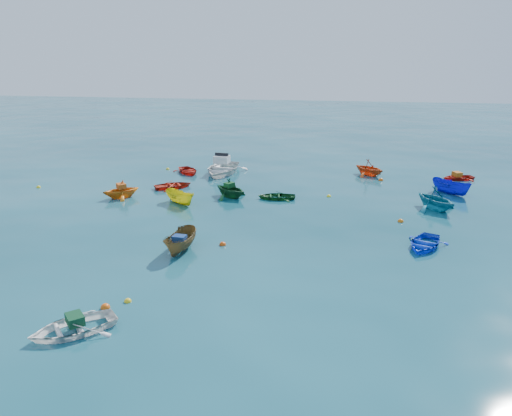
# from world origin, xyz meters

# --- Properties ---
(ground) EXTENTS (160.00, 160.00, 0.00)m
(ground) POSITION_xyz_m (0.00, 0.00, 0.00)
(ground) COLOR #093945
(ground) RESTS_ON ground
(dinghy_white_near) EXTENTS (3.77, 3.72, 0.64)m
(dinghy_white_near) POSITION_xyz_m (-4.29, -9.67, 0.00)
(dinghy_white_near) COLOR white
(dinghy_white_near) RESTS_ON ground
(sampan_brown_mid) EXTENTS (1.40, 3.11, 1.17)m
(sampan_brown_mid) POSITION_xyz_m (-2.77, -1.60, 0.00)
(sampan_brown_mid) COLOR brown
(sampan_brown_mid) RESTS_ON ground
(dinghy_blue_se) EXTENTS (3.09, 3.55, 0.62)m
(dinghy_blue_se) POSITION_xyz_m (9.58, 1.06, 0.00)
(dinghy_blue_se) COLOR blue
(dinghy_blue_se) RESTS_ON ground
(dinghy_orange_w) EXTENTS (3.30, 3.27, 1.32)m
(dinghy_orange_w) POSITION_xyz_m (-9.88, 7.07, 0.00)
(dinghy_orange_w) COLOR orange
(dinghy_orange_w) RESTS_ON ground
(sampan_yellow_mid) EXTENTS (2.80, 2.41, 1.05)m
(sampan_yellow_mid) POSITION_xyz_m (-5.35, 6.34, 0.00)
(sampan_yellow_mid) COLOR gold
(sampan_yellow_mid) RESTS_ON ground
(dinghy_green_e) EXTENTS (2.80, 2.15, 0.54)m
(dinghy_green_e) POSITION_xyz_m (0.83, 8.62, 0.00)
(dinghy_green_e) COLOR #11491D
(dinghy_green_e) RESTS_ON ground
(dinghy_cyan_se) EXTENTS (3.91, 4.01, 1.60)m
(dinghy_cyan_se) POSITION_xyz_m (11.24, 7.93, 0.00)
(dinghy_cyan_se) COLOR #16738D
(dinghy_cyan_se) RESTS_ON ground
(dinghy_red_nw) EXTENTS (3.41, 3.18, 0.58)m
(dinghy_red_nw) POSITION_xyz_m (-7.14, 10.15, 0.00)
(dinghy_red_nw) COLOR red
(dinghy_red_nw) RESTS_ON ground
(dinghy_green_n) EXTENTS (3.52, 3.41, 1.41)m
(dinghy_green_n) POSITION_xyz_m (-2.40, 8.47, 0.00)
(dinghy_green_n) COLOR #104721
(dinghy_green_n) RESTS_ON ground
(dinghy_red_ne) EXTENTS (3.04, 2.61, 0.53)m
(dinghy_red_ne) POSITION_xyz_m (14.38, 16.34, 0.00)
(dinghy_red_ne) COLOR red
(dinghy_red_ne) RESTS_ON ground
(sampan_blue_far) EXTENTS (2.98, 2.92, 1.17)m
(sampan_blue_far) POSITION_xyz_m (12.98, 11.90, 0.00)
(sampan_blue_far) COLOR #0E12B3
(sampan_blue_far) RESTS_ON ground
(dinghy_red_far) EXTENTS (3.33, 3.53, 0.60)m
(dinghy_red_far) POSITION_xyz_m (-7.45, 14.87, 0.00)
(dinghy_red_far) COLOR red
(dinghy_red_far) RESTS_ON ground
(dinghy_orange_far) EXTENTS (3.57, 3.54, 1.42)m
(dinghy_orange_far) POSITION_xyz_m (7.45, 16.62, 0.00)
(dinghy_orange_far) COLOR #D64714
(dinghy_orange_far) RESTS_ON ground
(motorboat_white) EXTENTS (4.05, 5.32, 1.64)m
(motorboat_white) POSITION_xyz_m (-4.61, 15.26, 0.00)
(motorboat_white) COLOR silver
(motorboat_white) RESTS_ON ground
(tarp_green_a) EXTENTS (0.91, 0.92, 0.36)m
(tarp_green_a) POSITION_xyz_m (-4.21, -9.60, 0.50)
(tarp_green_a) COLOR #0F3F22
(tarp_green_a) RESTS_ON dinghy_white_near
(tarp_blue_a) EXTENTS (0.69, 0.55, 0.32)m
(tarp_blue_a) POSITION_xyz_m (-2.78, -1.75, 0.74)
(tarp_blue_a) COLOR navy
(tarp_blue_a) RESTS_ON sampan_brown_mid
(tarp_orange_a) EXTENTS (0.87, 0.89, 0.34)m
(tarp_orange_a) POSITION_xyz_m (-9.85, 7.10, 0.83)
(tarp_orange_a) COLOR #CB5114
(tarp_orange_a) RESTS_ON dinghy_orange_w
(tarp_green_b) EXTENTS (0.78, 0.83, 0.32)m
(tarp_green_b) POSITION_xyz_m (-2.49, 8.52, 0.87)
(tarp_green_b) COLOR #134C1D
(tarp_green_b) RESTS_ON dinghy_green_n
(tarp_orange_b) EXTENTS (0.77, 0.88, 0.35)m
(tarp_orange_b) POSITION_xyz_m (14.29, 16.30, 0.44)
(tarp_orange_b) COLOR #BB5913
(tarp_orange_b) RESTS_ON dinghy_red_ne
(buoy_or_a) EXTENTS (0.38, 0.38, 0.38)m
(buoy_or_a) POSITION_xyz_m (-3.95, -7.79, 0.00)
(buoy_or_a) COLOR #E6550C
(buoy_or_a) RESTS_ON ground
(buoy_ye_a) EXTENTS (0.31, 0.31, 0.31)m
(buoy_ye_a) POSITION_xyz_m (-3.27, -7.16, 0.00)
(buoy_ye_a) COLOR yellow
(buoy_ye_a) RESTS_ON ground
(buoy_ye_b) EXTENTS (0.32, 0.32, 0.32)m
(buoy_ye_b) POSITION_xyz_m (-17.15, 8.54, 0.00)
(buoy_ye_b) COLOR yellow
(buoy_ye_b) RESTS_ON ground
(buoy_or_c) EXTENTS (0.36, 0.36, 0.36)m
(buoy_or_c) POSITION_xyz_m (-0.87, -0.43, 0.00)
(buoy_or_c) COLOR #D5460B
(buoy_or_c) RESTS_ON ground
(buoy_ye_c) EXTENTS (0.31, 0.31, 0.31)m
(buoy_ye_c) POSITION_xyz_m (4.40, 9.72, 0.00)
(buoy_ye_c) COLOR yellow
(buoy_ye_c) RESTS_ON ground
(buoy_or_d) EXTENTS (0.36, 0.36, 0.36)m
(buoy_or_d) POSITION_xyz_m (8.81, 4.99, 0.00)
(buoy_or_d) COLOR #D1630B
(buoy_or_d) RESTS_ON ground
(buoy_ye_d) EXTENTS (0.31, 0.31, 0.31)m
(buoy_ye_d) POSITION_xyz_m (-9.56, 15.88, 0.00)
(buoy_ye_d) COLOR yellow
(buoy_ye_d) RESTS_ON ground
(buoy_or_e) EXTENTS (0.37, 0.37, 0.37)m
(buoy_or_e) POSITION_xyz_m (8.33, 14.99, 0.00)
(buoy_or_e) COLOR #D4540B
(buoy_or_e) RESTS_ON ground
(buoy_ye_e) EXTENTS (0.39, 0.39, 0.39)m
(buoy_ye_e) POSITION_xyz_m (12.75, 13.67, 0.00)
(buoy_ye_e) COLOR gold
(buoy_ye_e) RESTS_ON ground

